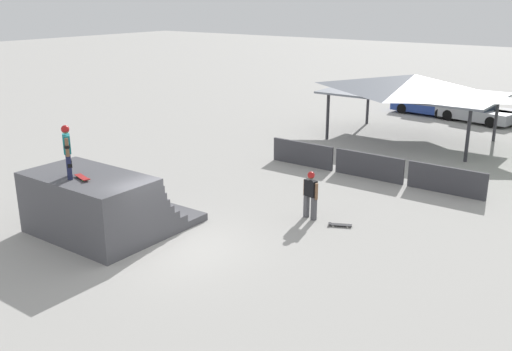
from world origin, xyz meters
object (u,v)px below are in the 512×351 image
skater_on_deck (67,148)px  bystander_walking (311,191)px  parked_car_silver (475,112)px  parked_car_blue (426,105)px  skateboard_on_deck (83,177)px  skateboard_on_ground (339,225)px

skater_on_deck → bystander_walking: 7.86m
skater_on_deck → parked_car_silver: skater_on_deck is taller
parked_car_blue → skateboard_on_deck: bearing=-87.4°
parked_car_blue → skater_on_deck: bearing=-88.3°
skater_on_deck → bystander_walking: skater_on_deck is taller
skateboard_on_deck → skateboard_on_ground: bearing=60.3°
skater_on_deck → skateboard_on_deck: 0.98m
skateboard_on_ground → parked_car_silver: size_ratio=0.17×
skater_on_deck → parked_car_silver: size_ratio=0.34×
skateboard_on_deck → skater_on_deck: bearing=-148.6°
skateboard_on_ground → parked_car_blue: parked_car_blue is taller
bystander_walking → skateboard_on_deck: bearing=64.7°
skater_on_deck → parked_car_blue: bearing=120.6°
skateboard_on_deck → parked_car_blue: skateboard_on_deck is taller
skater_on_deck → bystander_walking: bearing=83.4°
bystander_walking → parked_car_blue: (-3.27, 19.70, -0.37)m
bystander_walking → parked_car_blue: size_ratio=0.38×
skateboard_on_deck → bystander_walking: size_ratio=0.48×
skateboard_on_deck → parked_car_silver: 25.20m
bystander_walking → parked_car_silver: bearing=-76.0°
skater_on_deck → bystander_walking: size_ratio=0.97×
skater_on_deck → parked_car_blue: (1.74, 25.44, -2.31)m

